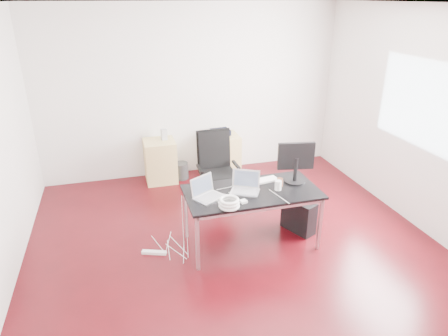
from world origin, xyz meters
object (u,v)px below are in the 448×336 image
object	(u,v)px
desk	(252,195)
filing_cabinet_right	(223,154)
office_chair	(217,165)
pc_tower	(299,215)
filing_cabinet_left	(160,161)

from	to	relation	value
desk	filing_cabinet_right	size ratio (longest dim) A/B	2.29
desk	office_chair	bearing A→B (deg)	96.89
filing_cabinet_right	pc_tower	bearing A→B (deg)	-77.61
desk	office_chair	xyz separation A→B (m)	(-0.14, 1.14, -0.07)
desk	filing_cabinet_right	xyz separation A→B (m)	(0.25, 2.16, -0.33)
filing_cabinet_left	pc_tower	size ratio (longest dim) A/B	1.56
office_chair	filing_cabinet_right	size ratio (longest dim) A/B	1.54
office_chair	filing_cabinet_left	xyz separation A→B (m)	(-0.70, 1.02, -0.26)
filing_cabinet_left	pc_tower	distance (m)	2.57
office_chair	filing_cabinet_right	world-z (taller)	office_chair
filing_cabinet_left	filing_cabinet_right	world-z (taller)	same
filing_cabinet_left	pc_tower	world-z (taller)	filing_cabinet_left
office_chair	pc_tower	world-z (taller)	office_chair
desk	filing_cabinet_right	bearing A→B (deg)	83.38
office_chair	filing_cabinet_right	xyz separation A→B (m)	(0.39, 1.02, -0.26)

